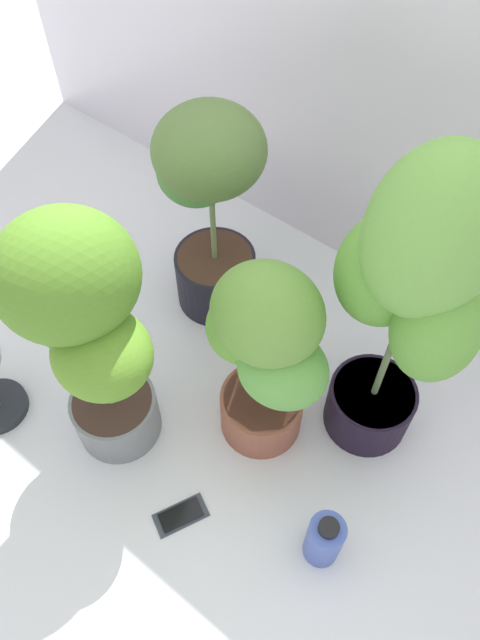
{
  "coord_description": "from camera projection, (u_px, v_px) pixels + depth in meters",
  "views": [
    {
      "loc": [
        0.49,
        -0.53,
        1.64
      ],
      "look_at": [
        -0.07,
        0.19,
        0.36
      ],
      "focal_mm": 33.91,
      "sensor_mm": 36.0,
      "label": 1
    }
  ],
  "objects": [
    {
      "name": "potted_plant_back_right",
      "position": [
        410.0,
        294.0,
        1.31
      ],
      "size": [
        0.45,
        0.36,
        1.0
      ],
      "color": "black",
      "rests_on": "ground"
    },
    {
      "name": "potted_plant_front_left",
      "position": [
        85.0,
        325.0,
        1.36
      ],
      "size": [
        0.44,
        0.4,
        0.85
      ],
      "color": "slate",
      "rests_on": "ground"
    },
    {
      "name": "cell_phone",
      "position": [
        181.0,
        515.0,
        1.63
      ],
      "size": [
        0.13,
        0.16,
        0.01
      ],
      "rotation": [
        0.0,
        0.0,
        -0.45
      ],
      "color": "#333A44",
      "rests_on": "ground"
    },
    {
      "name": "ground_plane",
      "position": [
        219.0,
        446.0,
        1.75
      ],
      "size": [
        8.0,
        8.0,
        0.0
      ],
      "primitive_type": "plane",
      "color": "silver",
      "rests_on": "ground"
    },
    {
      "name": "potted_plant_center",
      "position": [
        265.0,
        352.0,
        1.47
      ],
      "size": [
        0.4,
        0.3,
        0.68
      ],
      "color": "#96533C",
      "rests_on": "ground"
    },
    {
      "name": "potted_plant_back_left",
      "position": [
        209.0,
        201.0,
        1.73
      ],
      "size": [
        0.42,
        0.42,
        0.74
      ],
      "color": "black",
      "rests_on": "ground"
    },
    {
      "name": "nutrient_bottle",
      "position": [
        324.0,
        540.0,
        1.51
      ],
      "size": [
        0.09,
        0.09,
        0.2
      ],
      "color": "#465EB6",
      "rests_on": "ground"
    }
  ]
}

